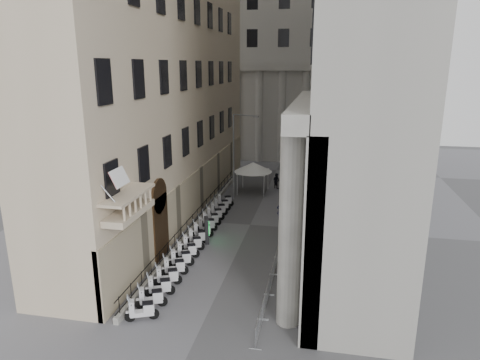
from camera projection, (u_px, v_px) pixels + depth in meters
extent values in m
cube|color=beige|center=(167.00, 11.00, 34.90)|extent=(5.00, 36.00, 34.00)
cube|color=#A9A6A0|center=(287.00, 48.00, 58.63)|extent=(22.00, 10.00, 30.00)
cylinder|color=silver|center=(237.00, 185.00, 43.05)|extent=(0.06, 0.06, 2.14)
cylinder|color=silver|center=(264.00, 186.00, 42.54)|extent=(0.06, 0.06, 2.14)
cylinder|color=silver|center=(242.00, 178.00, 45.63)|extent=(0.06, 0.06, 2.14)
cylinder|color=silver|center=(268.00, 179.00, 45.12)|extent=(0.06, 0.06, 2.14)
cube|color=white|center=(253.00, 171.00, 43.80)|extent=(2.92, 2.92, 0.12)
cone|color=white|center=(253.00, 167.00, 43.67)|extent=(3.89, 3.89, 0.97)
cylinder|color=gray|center=(234.00, 158.00, 40.93)|extent=(0.16, 0.16, 8.29)
cylinder|color=gray|center=(245.00, 115.00, 39.23)|extent=(2.38, 0.96, 0.12)
cube|color=gray|center=(256.00, 117.00, 38.67)|extent=(0.56, 0.39, 0.16)
cube|color=black|center=(207.00, 230.00, 31.56)|extent=(0.57, 0.95, 1.94)
cube|color=#19E54C|center=(209.00, 227.00, 31.53)|extent=(0.27, 0.67, 1.08)
imported|color=black|center=(280.00, 211.00, 36.33)|extent=(0.65, 0.51, 1.58)
imported|color=black|center=(276.00, 181.00, 45.44)|extent=(1.02, 0.98, 1.67)
imported|color=black|center=(283.00, 170.00, 49.61)|extent=(0.88, 0.58, 1.79)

